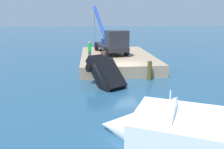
% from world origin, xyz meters
% --- Properties ---
extents(ground, '(200.00, 200.00, 0.00)m').
position_xyz_m(ground, '(0.00, 0.00, 0.00)').
color(ground, navy).
extents(dock, '(12.61, 7.62, 1.07)m').
position_xyz_m(dock, '(-5.45, 0.00, 0.53)').
color(dock, gray).
rests_on(dock, ground).
extents(crane_truck, '(9.25, 3.58, 5.42)m').
position_xyz_m(crane_truck, '(-5.83, -0.44, 2.37)').
color(crane_truck, black).
rests_on(crane_truck, dock).
extents(dock_worker, '(0.34, 0.34, 1.72)m').
position_xyz_m(dock_worker, '(-3.13, -2.92, 1.94)').
color(dock_worker, '#3A3A3A').
rests_on(dock_worker, dock).
extents(salvaged_car, '(4.13, 3.56, 3.61)m').
position_xyz_m(salvaged_car, '(2.93, -1.52, 0.59)').
color(salvaged_car, black).
rests_on(salvaged_car, ground).
extents(moored_yacht, '(7.92, 11.41, 6.43)m').
position_xyz_m(moored_yacht, '(11.75, 2.03, 0.63)').
color(moored_yacht, white).
rests_on(moored_yacht, ground).
extents(piling_near, '(0.43, 0.43, 2.44)m').
position_xyz_m(piling_near, '(1.35, -1.82, 1.22)').
color(piling_near, brown).
rests_on(piling_near, ground).
extents(piling_mid, '(0.36, 0.36, 1.60)m').
position_xyz_m(piling_mid, '(1.32, 1.98, 0.80)').
color(piling_mid, brown).
rests_on(piling_mid, ground).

